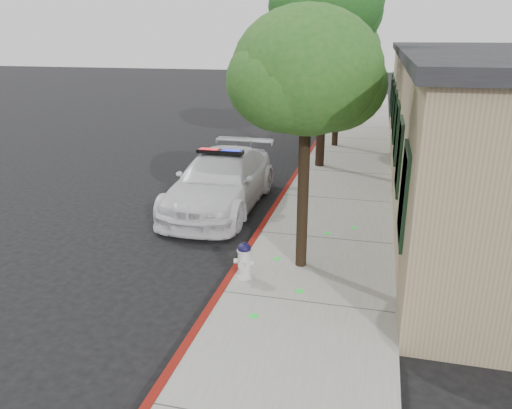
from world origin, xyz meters
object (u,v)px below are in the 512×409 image
object	(u,v)px
police_car	(221,181)
street_tree_near	(307,77)
fire_hydrant	(244,260)
street_tree_far	(341,42)
street_tree_mid	(326,5)

from	to	relation	value
police_car	street_tree_near	bearing A→B (deg)	-50.32
fire_hydrant	street_tree_far	world-z (taller)	street_tree_far
police_car	fire_hydrant	world-z (taller)	police_car
street_tree_near	street_tree_far	distance (m)	11.81
fire_hydrant	street_tree_far	bearing A→B (deg)	90.27
street_tree_mid	street_tree_far	bearing A→B (deg)	86.12
street_tree_mid	fire_hydrant	bearing A→B (deg)	-92.21
police_car	street_tree_far	xyz separation A→B (m)	(2.39, 8.40, 3.53)
street_tree_mid	street_tree_far	xyz separation A→B (m)	(0.24, 3.53, -1.22)
fire_hydrant	street_tree_near	distance (m)	3.60
street_tree_near	police_car	bearing A→B (deg)	129.35
police_car	street_tree_near	world-z (taller)	street_tree_near
police_car	street_tree_far	distance (m)	9.42
fire_hydrant	street_tree_mid	size ratio (longest dim) A/B	0.10
police_car	fire_hydrant	size ratio (longest dim) A/B	7.30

